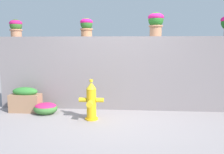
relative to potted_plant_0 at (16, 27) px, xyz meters
name	(u,v)px	position (x,y,z in m)	size (l,w,h in m)	color
ground_plane	(117,121)	(2.29, -0.89, -1.80)	(24.00, 24.00, 0.00)	gray
stone_wall	(119,73)	(2.29, 0.04, -1.01)	(5.27, 0.40, 1.58)	gray
potted_plant_0	(16,27)	(0.00, 0.00, 0.00)	(0.28, 0.28, 0.38)	#B17757
potted_plant_1	(86,26)	(1.57, 0.07, 0.01)	(0.28, 0.28, 0.41)	#AF754E
potted_plant_2	(156,22)	(3.06, 0.01, 0.09)	(0.33, 0.33, 0.50)	#B67A56
fire_hydrant	(91,102)	(1.81, -0.86, -1.45)	(0.47, 0.37, 0.77)	#EFB016
flower_bush_left	(46,108)	(0.81, -0.56, -1.68)	(0.48, 0.43, 0.23)	#3F7636
planter_box	(25,100)	(0.34, -0.45, -1.55)	(0.63, 0.29, 0.52)	#9E7354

